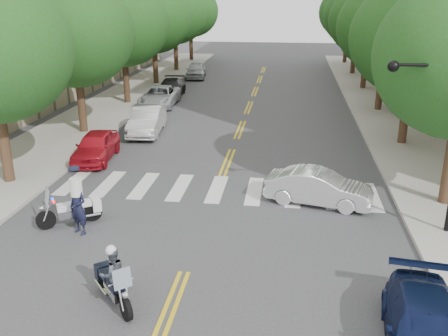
% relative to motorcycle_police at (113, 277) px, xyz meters
% --- Properties ---
extents(ground, '(140.00, 140.00, 0.00)m').
position_rel_motorcycle_police_xyz_m(ground, '(1.50, 1.71, -0.76)').
color(ground, '#38383A').
rests_on(ground, ground).
extents(sidewalk_left, '(5.00, 60.00, 0.15)m').
position_rel_motorcycle_police_xyz_m(sidewalk_left, '(-8.00, 23.71, -0.69)').
color(sidewalk_left, '#9E9991').
rests_on(sidewalk_left, ground).
extents(sidewalk_right, '(5.00, 60.00, 0.15)m').
position_rel_motorcycle_police_xyz_m(sidewalk_right, '(11.00, 23.71, -0.69)').
color(sidewalk_right, '#9E9991').
rests_on(sidewalk_right, ground).
extents(tree_l_1, '(6.40, 6.40, 8.45)m').
position_rel_motorcycle_police_xyz_m(tree_l_1, '(-7.30, 15.71, 4.79)').
color(tree_l_1, '#382316').
rests_on(tree_l_1, ground).
extents(tree_l_2, '(6.40, 6.40, 8.45)m').
position_rel_motorcycle_police_xyz_m(tree_l_2, '(-7.30, 23.71, 4.79)').
color(tree_l_2, '#382316').
rests_on(tree_l_2, ground).
extents(tree_l_3, '(6.40, 6.40, 8.45)m').
position_rel_motorcycle_police_xyz_m(tree_l_3, '(-7.30, 31.71, 4.79)').
color(tree_l_3, '#382316').
rests_on(tree_l_3, ground).
extents(tree_l_4, '(6.40, 6.40, 8.45)m').
position_rel_motorcycle_police_xyz_m(tree_l_4, '(-7.30, 39.71, 4.79)').
color(tree_l_4, '#382316').
rests_on(tree_l_4, ground).
extents(tree_l_5, '(6.40, 6.40, 8.45)m').
position_rel_motorcycle_police_xyz_m(tree_l_5, '(-7.30, 47.71, 4.79)').
color(tree_l_5, '#382316').
rests_on(tree_l_5, ground).
extents(tree_r_1, '(6.40, 6.40, 8.45)m').
position_rel_motorcycle_police_xyz_m(tree_r_1, '(10.30, 15.71, 4.79)').
color(tree_r_1, '#382316').
rests_on(tree_r_1, ground).
extents(tree_r_2, '(6.40, 6.40, 8.45)m').
position_rel_motorcycle_police_xyz_m(tree_r_2, '(10.30, 23.71, 4.79)').
color(tree_r_2, '#382316').
rests_on(tree_r_2, ground).
extents(tree_r_3, '(6.40, 6.40, 8.45)m').
position_rel_motorcycle_police_xyz_m(tree_r_3, '(10.30, 31.71, 4.79)').
color(tree_r_3, '#382316').
rests_on(tree_r_3, ground).
extents(tree_r_4, '(6.40, 6.40, 8.45)m').
position_rel_motorcycle_police_xyz_m(tree_r_4, '(10.30, 39.71, 4.79)').
color(tree_r_4, '#382316').
rests_on(tree_r_4, ground).
extents(tree_r_5, '(6.40, 6.40, 8.45)m').
position_rel_motorcycle_police_xyz_m(tree_r_5, '(10.30, 47.71, 4.79)').
color(tree_r_5, '#382316').
rests_on(tree_r_5, ground).
extents(traffic_signal_pole, '(2.82, 0.42, 6.00)m').
position_rel_motorcycle_police_xyz_m(traffic_signal_pole, '(9.22, 5.21, 2.96)').
color(traffic_signal_pole, black).
rests_on(traffic_signal_pole, ground).
extents(motorcycle_police, '(1.53, 1.76, 1.71)m').
position_rel_motorcycle_police_xyz_m(motorcycle_police, '(0.00, 0.00, 0.00)').
color(motorcycle_police, black).
rests_on(motorcycle_police, ground).
extents(motorcycle_parked, '(2.00, 1.46, 1.45)m').
position_rel_motorcycle_police_xyz_m(motorcycle_parked, '(-2.93, 4.39, -0.26)').
color(motorcycle_parked, black).
rests_on(motorcycle_parked, ground).
extents(officer_standing, '(0.82, 0.72, 1.90)m').
position_rel_motorcycle_police_xyz_m(officer_standing, '(-2.49, 3.71, 0.19)').
color(officer_standing, black).
rests_on(officer_standing, ground).
extents(convertible, '(4.22, 2.29, 1.32)m').
position_rel_motorcycle_police_xyz_m(convertible, '(5.55, 7.28, -0.10)').
color(convertible, silver).
rests_on(convertible, ground).
extents(sedan_blue, '(2.29, 4.48, 1.25)m').
position_rel_motorcycle_police_xyz_m(sedan_blue, '(7.50, -0.97, -0.14)').
color(sedan_blue, '#0E173B').
rests_on(sedan_blue, ground).
extents(parked_car_a, '(2.01, 4.19, 1.38)m').
position_rel_motorcycle_police_xyz_m(parked_car_a, '(-4.80, 11.21, -0.07)').
color(parked_car_a, red).
rests_on(parked_car_a, ground).
extents(parked_car_b, '(2.03, 4.72, 1.51)m').
position_rel_motorcycle_police_xyz_m(parked_car_b, '(-3.70, 16.21, -0.01)').
color(parked_car_b, silver).
rests_on(parked_car_b, ground).
extents(parked_car_c, '(2.44, 5.05, 1.39)m').
position_rel_motorcycle_police_xyz_m(parked_car_c, '(-4.80, 23.35, -0.07)').
color(parked_car_c, '#AFB2B7').
rests_on(parked_car_c, ground).
extents(parked_car_d, '(2.21, 4.75, 1.34)m').
position_rel_motorcycle_police_xyz_m(parked_car_d, '(-4.80, 26.74, -0.09)').
color(parked_car_d, black).
rests_on(parked_car_d, ground).
extents(parked_car_e, '(2.16, 4.44, 1.46)m').
position_rel_motorcycle_police_xyz_m(parked_car_e, '(-4.51, 35.71, -0.03)').
color(parked_car_e, '#AFAFB4').
rests_on(parked_car_e, ground).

